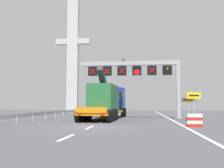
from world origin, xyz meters
TOP-DOWN VIEW (x-y plane):
  - ground at (0.00, 0.00)m, footprint 112.00×112.00m
  - lane_markings at (-0.23, 19.37)m, footprint 0.20×53.34m
  - edge_line_right at (6.20, 12.00)m, footprint 0.20×63.00m
  - overhead_lane_gantry at (3.12, 11.27)m, footprint 11.18×0.90m
  - heavy_haul_truck_orange at (-0.54, 11.78)m, footprint 3.61×14.16m
  - exit_sign_yellow at (7.87, 6.34)m, footprint 1.23×0.15m
  - tourist_info_sign_brown at (7.76, 8.65)m, footprint 1.35×0.15m
  - crash_barrier_striped at (6.84, 0.80)m, footprint 1.00×0.51m
  - guardrail_left at (-7.04, 11.23)m, footprint 0.13×26.46m
  - bridge_pylon_distant at (-14.67, 49.88)m, footprint 9.00×2.00m

SIDE VIEW (x-z plane):
  - ground at x=0.00m, z-range 0.00..0.00m
  - edge_line_right at x=6.20m, z-range 0.00..0.01m
  - lane_markings at x=-0.23m, z-range 0.00..0.01m
  - crash_barrier_striped at x=6.84m, z-range 0.00..0.90m
  - guardrail_left at x=-7.04m, z-range 0.18..0.94m
  - tourist_info_sign_brown at x=7.76m, z-range 0.55..2.77m
  - exit_sign_yellow at x=7.87m, z-range 0.65..3.29m
  - heavy_haul_truck_orange at x=-0.54m, z-range -0.66..4.64m
  - overhead_lane_gantry at x=3.12m, z-range 1.81..8.45m
  - bridge_pylon_distant at x=-14.67m, z-range 0.38..29.39m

